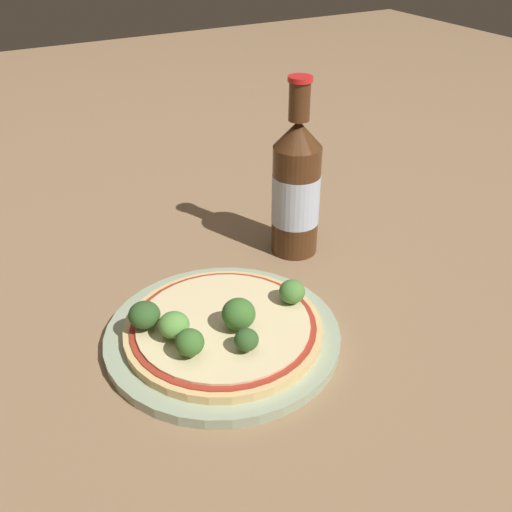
# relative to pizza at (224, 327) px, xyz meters

# --- Properties ---
(ground_plane) EXTENTS (3.00, 3.00, 0.00)m
(ground_plane) POSITION_rel_pizza_xyz_m (-0.02, -0.00, -0.02)
(ground_plane) COLOR #846647
(plate) EXTENTS (0.25, 0.25, 0.01)m
(plate) POSITION_rel_pizza_xyz_m (-0.00, 0.00, -0.01)
(plate) COLOR #93A384
(plate) RESTS_ON ground_plane
(pizza) EXTENTS (0.21, 0.21, 0.01)m
(pizza) POSITION_rel_pizza_xyz_m (0.00, 0.00, 0.00)
(pizza) COLOR tan
(pizza) RESTS_ON plate
(broccoli_floret_0) EXTENTS (0.04, 0.04, 0.04)m
(broccoli_floret_0) POSITION_rel_pizza_xyz_m (0.02, 0.01, 0.03)
(broccoli_floret_0) COLOR #6B8E51
(broccoli_floret_0) RESTS_ON pizza
(broccoli_floret_1) EXTENTS (0.02, 0.02, 0.03)m
(broccoli_floret_1) POSITION_rel_pizza_xyz_m (0.05, -0.01, 0.02)
(broccoli_floret_1) COLOR #6B8E51
(broccoli_floret_1) RESTS_ON pizza
(broccoli_floret_2) EXTENTS (0.03, 0.03, 0.03)m
(broccoli_floret_2) POSITION_rel_pizza_xyz_m (0.03, -0.05, 0.02)
(broccoli_floret_2) COLOR #6B8E51
(broccoli_floret_2) RESTS_ON pizza
(broccoli_floret_3) EXTENTS (0.03, 0.03, 0.03)m
(broccoli_floret_3) POSITION_rel_pizza_xyz_m (-0.00, -0.06, 0.02)
(broccoli_floret_3) COLOR #6B8E51
(broccoli_floret_3) RESTS_ON pizza
(broccoli_floret_4) EXTENTS (0.03, 0.03, 0.03)m
(broccoli_floret_4) POSITION_rel_pizza_xyz_m (-0.03, -0.08, 0.02)
(broccoli_floret_4) COLOR #6B8E51
(broccoli_floret_4) RESTS_ON pizza
(broccoli_floret_5) EXTENTS (0.03, 0.03, 0.03)m
(broccoli_floret_5) POSITION_rel_pizza_xyz_m (0.00, 0.08, 0.02)
(broccoli_floret_5) COLOR #6B8E51
(broccoli_floret_5) RESTS_ON pizza
(beer_bottle) EXTENTS (0.06, 0.06, 0.23)m
(beer_bottle) POSITION_rel_pizza_xyz_m (-0.13, 0.17, 0.07)
(beer_bottle) COLOR #472814
(beer_bottle) RESTS_ON ground_plane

